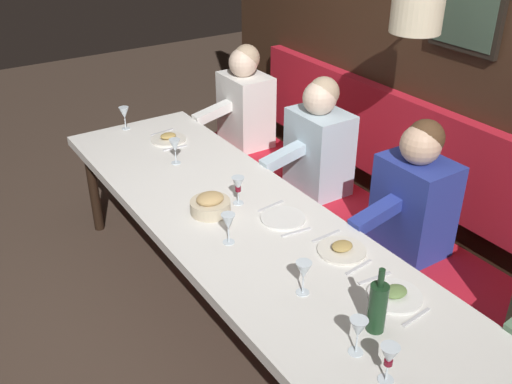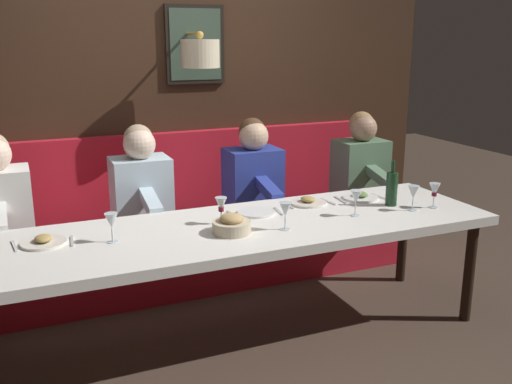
{
  "view_description": "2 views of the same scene",
  "coord_description": "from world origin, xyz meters",
  "px_view_note": "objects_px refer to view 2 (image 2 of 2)",
  "views": [
    {
      "loc": [
        -1.37,
        -2.28,
        2.38
      ],
      "look_at": [
        0.05,
        -0.11,
        0.92
      ],
      "focal_mm": 40.6,
      "sensor_mm": 36.0,
      "label": 1
    },
    {
      "loc": [
        -3.01,
        1.19,
        1.82
      ],
      "look_at": [
        0.05,
        -0.11,
        0.92
      ],
      "focal_mm": 40.39,
      "sensor_mm": 36.0,
      "label": 2
    }
  ],
  "objects_px": {
    "wine_glass_1": "(413,193)",
    "wine_glass_4": "(356,198)",
    "diner_nearest": "(361,164)",
    "wine_glass_3": "(434,190)",
    "diner_near": "(253,174)",
    "wine_glass_2": "(221,205)",
    "bread_bowl": "(232,225)",
    "wine_glass_0": "(285,210)",
    "dining_table": "(243,234)",
    "wine_glass_5": "(111,222)",
    "diner_middle": "(141,185)",
    "wine_bottle": "(392,188)"
  },
  "relations": [
    {
      "from": "wine_glass_0",
      "to": "wine_glass_1",
      "type": "relative_size",
      "value": 1.0
    },
    {
      "from": "diner_near",
      "to": "diner_middle",
      "type": "distance_m",
      "value": 0.85
    },
    {
      "from": "diner_middle",
      "to": "bread_bowl",
      "type": "xyz_separation_m",
      "value": [
        -0.99,
        -0.3,
        -0.03
      ]
    },
    {
      "from": "diner_nearest",
      "to": "wine_glass_0",
      "type": "relative_size",
      "value": 4.82
    },
    {
      "from": "wine_glass_0",
      "to": "wine_glass_3",
      "type": "bearing_deg",
      "value": -88.79
    },
    {
      "from": "wine_glass_3",
      "to": "wine_glass_5",
      "type": "relative_size",
      "value": 1.0
    },
    {
      "from": "wine_glass_0",
      "to": "diner_nearest",
      "type": "bearing_deg",
      "value": -48.58
    },
    {
      "from": "dining_table",
      "to": "wine_glass_3",
      "type": "height_order",
      "value": "wine_glass_3"
    },
    {
      "from": "wine_glass_3",
      "to": "diner_near",
      "type": "bearing_deg",
      "value": 39.28
    },
    {
      "from": "diner_middle",
      "to": "wine_glass_0",
      "type": "relative_size",
      "value": 4.82
    },
    {
      "from": "dining_table",
      "to": "wine_glass_0",
      "type": "xyz_separation_m",
      "value": [
        -0.17,
        -0.2,
        0.17
      ]
    },
    {
      "from": "wine_glass_4",
      "to": "wine_glass_5",
      "type": "height_order",
      "value": "same"
    },
    {
      "from": "bread_bowl",
      "to": "wine_glass_1",
      "type": "bearing_deg",
      "value": -91.94
    },
    {
      "from": "wine_glass_4",
      "to": "wine_bottle",
      "type": "distance_m",
      "value": 0.36
    },
    {
      "from": "wine_glass_0",
      "to": "wine_glass_2",
      "type": "relative_size",
      "value": 1.0
    },
    {
      "from": "wine_glass_0",
      "to": "diner_middle",
      "type": "bearing_deg",
      "value": 29.94
    },
    {
      "from": "dining_table",
      "to": "diner_nearest",
      "type": "distance_m",
      "value": 1.65
    },
    {
      "from": "wine_glass_5",
      "to": "bread_bowl",
      "type": "bearing_deg",
      "value": -99.72
    },
    {
      "from": "dining_table",
      "to": "diner_near",
      "type": "height_order",
      "value": "diner_near"
    },
    {
      "from": "diner_middle",
      "to": "dining_table",
      "type": "bearing_deg",
      "value": -154.99
    },
    {
      "from": "wine_glass_5",
      "to": "wine_glass_2",
      "type": "bearing_deg",
      "value": -84.2
    },
    {
      "from": "wine_glass_1",
      "to": "diner_near",
      "type": "bearing_deg",
      "value": 33.38
    },
    {
      "from": "diner_nearest",
      "to": "diner_middle",
      "type": "bearing_deg",
      "value": 90.0
    },
    {
      "from": "diner_near",
      "to": "wine_glass_2",
      "type": "height_order",
      "value": "diner_near"
    },
    {
      "from": "diner_nearest",
      "to": "bread_bowl",
      "type": "xyz_separation_m",
      "value": [
        -0.99,
        1.5,
        -0.03
      ]
    },
    {
      "from": "wine_glass_1",
      "to": "bread_bowl",
      "type": "bearing_deg",
      "value": 88.06
    },
    {
      "from": "diner_middle",
      "to": "wine_glass_3",
      "type": "relative_size",
      "value": 4.82
    },
    {
      "from": "diner_near",
      "to": "bread_bowl",
      "type": "height_order",
      "value": "diner_near"
    },
    {
      "from": "diner_near",
      "to": "wine_glass_2",
      "type": "xyz_separation_m",
      "value": [
        -0.81,
        0.54,
        0.04
      ]
    },
    {
      "from": "diner_nearest",
      "to": "wine_glass_5",
      "type": "xyz_separation_m",
      "value": [
        -0.88,
        2.15,
        0.04
      ]
    },
    {
      "from": "diner_near",
      "to": "wine_glass_1",
      "type": "xyz_separation_m",
      "value": [
        -1.03,
        -0.68,
        0.04
      ]
    },
    {
      "from": "diner_nearest",
      "to": "wine_glass_3",
      "type": "distance_m",
      "value": 1.04
    },
    {
      "from": "wine_glass_0",
      "to": "wine_bottle",
      "type": "xyz_separation_m",
      "value": [
        0.18,
        -0.86,
        -0.0
      ]
    },
    {
      "from": "wine_glass_3",
      "to": "wine_glass_4",
      "type": "distance_m",
      "value": 0.57
    },
    {
      "from": "wine_glass_2",
      "to": "wine_glass_3",
      "type": "distance_m",
      "value": 1.4
    },
    {
      "from": "diner_nearest",
      "to": "wine_glass_3",
      "type": "height_order",
      "value": "diner_nearest"
    },
    {
      "from": "wine_glass_0",
      "to": "wine_glass_2",
      "type": "height_order",
      "value": "same"
    },
    {
      "from": "diner_near",
      "to": "wine_glass_2",
      "type": "distance_m",
      "value": 0.98
    },
    {
      "from": "wine_glass_2",
      "to": "wine_glass_5",
      "type": "bearing_deg",
      "value": 95.8
    },
    {
      "from": "wine_glass_5",
      "to": "wine_glass_0",
      "type": "bearing_deg",
      "value": -100.54
    },
    {
      "from": "wine_bottle",
      "to": "wine_glass_4",
      "type": "bearing_deg",
      "value": 107.22
    },
    {
      "from": "wine_glass_3",
      "to": "wine_bottle",
      "type": "relative_size",
      "value": 0.55
    },
    {
      "from": "diner_near",
      "to": "wine_glass_2",
      "type": "relative_size",
      "value": 4.82
    },
    {
      "from": "wine_glass_1",
      "to": "wine_glass_4",
      "type": "height_order",
      "value": "same"
    },
    {
      "from": "wine_glass_5",
      "to": "bread_bowl",
      "type": "height_order",
      "value": "wine_glass_5"
    },
    {
      "from": "wine_glass_1",
      "to": "wine_glass_5",
      "type": "distance_m",
      "value": 1.88
    },
    {
      "from": "wine_glass_4",
      "to": "diner_middle",
      "type": "bearing_deg",
      "value": 48.86
    },
    {
      "from": "dining_table",
      "to": "diner_nearest",
      "type": "xyz_separation_m",
      "value": [
        0.88,
        -1.39,
        0.13
      ]
    },
    {
      "from": "wine_glass_3",
      "to": "wine_glass_0",
      "type": "bearing_deg",
      "value": 91.21
    },
    {
      "from": "diner_middle",
      "to": "wine_glass_3",
      "type": "distance_m",
      "value": 1.98
    }
  ]
}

